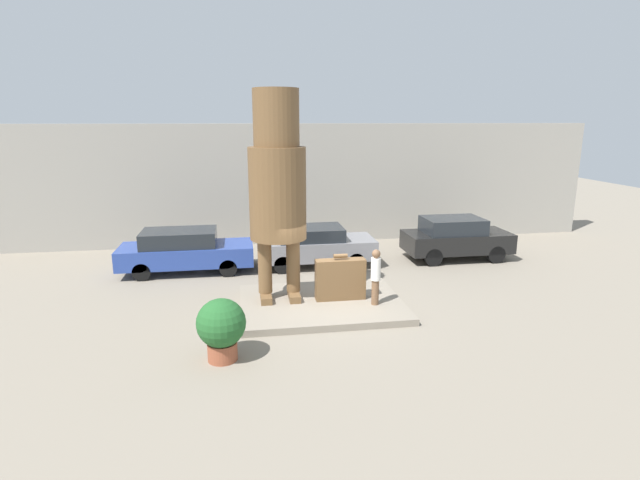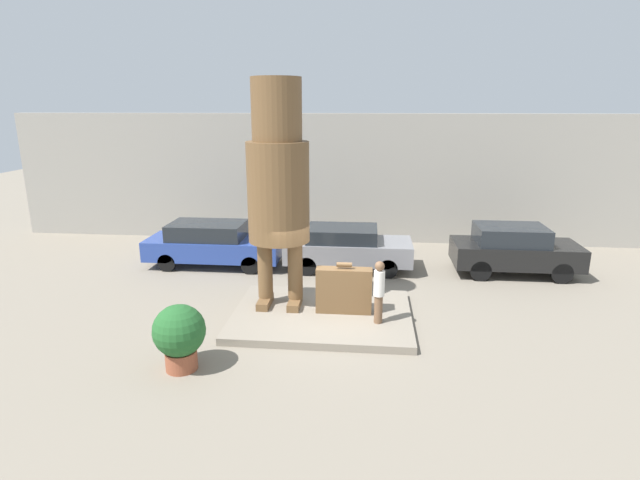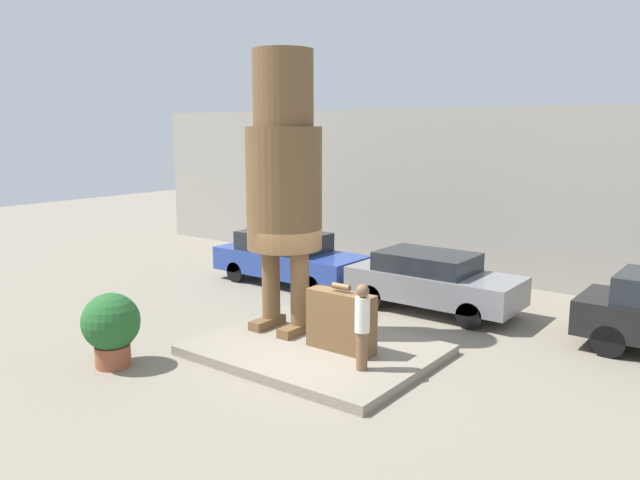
# 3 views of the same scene
# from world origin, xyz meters

# --- Properties ---
(ground_plane) EXTENTS (60.00, 60.00, 0.00)m
(ground_plane) POSITION_xyz_m (0.00, 0.00, 0.00)
(ground_plane) COLOR gray
(pedestal) EXTENTS (4.78, 3.68, 0.20)m
(pedestal) POSITION_xyz_m (0.00, 0.00, 0.10)
(pedestal) COLOR gray
(pedestal) RESTS_ON ground_plane
(building_backdrop) EXTENTS (28.00, 0.60, 5.29)m
(building_backdrop) POSITION_xyz_m (0.00, 8.42, 2.64)
(building_backdrop) COLOR gray
(building_backdrop) RESTS_ON ground_plane
(statue_figure) EXTENTS (1.65, 1.65, 6.10)m
(statue_figure) POSITION_xyz_m (-1.21, 0.46, 3.77)
(statue_figure) COLOR brown
(statue_figure) RESTS_ON pedestal
(giant_suitcase) EXTENTS (1.49, 0.41, 1.40)m
(giant_suitcase) POSITION_xyz_m (0.58, 0.09, 0.82)
(giant_suitcase) COLOR brown
(giant_suitcase) RESTS_ON pedestal
(tourist) EXTENTS (0.28, 0.28, 1.65)m
(tourist) POSITION_xyz_m (1.50, -0.52, 1.10)
(tourist) COLOR brown
(tourist) RESTS_ON pedestal
(parked_car_blue) EXTENTS (4.77, 1.81, 1.57)m
(parked_car_blue) POSITION_xyz_m (-4.34, 4.29, 0.82)
(parked_car_blue) COLOR #284293
(parked_car_blue) RESTS_ON ground_plane
(parked_car_grey) EXTENTS (4.39, 1.84, 1.52)m
(parked_car_grey) POSITION_xyz_m (0.47, 4.34, 0.81)
(parked_car_grey) COLOR gray
(parked_car_grey) RESTS_ON ground_plane
(planter_pot) EXTENTS (1.14, 1.14, 1.49)m
(planter_pot) POSITION_xyz_m (-2.82, -2.94, 0.83)
(planter_pot) COLOR brown
(planter_pot) RESTS_ON ground_plane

